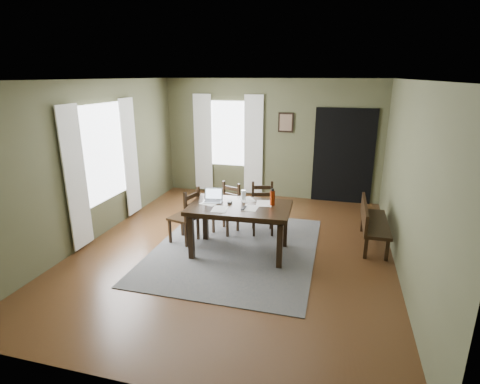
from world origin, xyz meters
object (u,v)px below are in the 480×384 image
(chair_back_left, at_px, (227,209))
(water_bottle, at_px, (272,198))
(chair_end, at_px, (186,216))
(laptop, at_px, (213,198))
(bench, at_px, (371,220))
(dining_table, at_px, (240,212))
(chair_back_right, at_px, (263,209))

(chair_back_left, distance_m, water_bottle, 1.21)
(chair_end, bearing_deg, water_bottle, 104.81)
(chair_back_left, bearing_deg, laptop, -73.20)
(chair_end, height_order, chair_back_left, chair_end)
(chair_back_left, distance_m, laptop, 0.78)
(chair_end, relative_size, bench, 0.74)
(dining_table, distance_m, water_bottle, 0.56)
(chair_end, height_order, water_bottle, water_bottle)
(chair_back_left, bearing_deg, chair_back_right, 32.85)
(bench, bearing_deg, water_bottle, 114.10)
(laptop, bearing_deg, chair_back_left, 77.39)
(chair_back_right, bearing_deg, bench, -16.75)
(chair_back_left, height_order, water_bottle, water_bottle)
(dining_table, xyz_separation_m, laptop, (-0.48, 0.12, 0.15))
(chair_back_left, xyz_separation_m, laptop, (-0.03, -0.66, 0.42))
(laptop, height_order, water_bottle, water_bottle)
(chair_back_left, bearing_deg, bench, 21.98)
(dining_table, distance_m, chair_end, 1.02)
(chair_back_right, bearing_deg, chair_end, -161.74)
(dining_table, distance_m, chair_back_left, 0.93)
(chair_back_right, xyz_separation_m, water_bottle, (0.30, -0.75, 0.48))
(chair_back_left, bearing_deg, chair_end, -110.97)
(laptop, relative_size, water_bottle, 1.23)
(dining_table, relative_size, chair_end, 1.69)
(chair_back_right, height_order, water_bottle, water_bottle)
(chair_end, distance_m, chair_back_left, 0.83)
(dining_table, height_order, water_bottle, water_bottle)
(chair_back_left, bearing_deg, water_bottle, -13.31)
(bench, distance_m, laptop, 2.67)
(bench, bearing_deg, chair_back_right, 88.41)
(bench, bearing_deg, chair_back_left, 92.13)
(chair_back_left, height_order, chair_back_right, chair_back_right)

